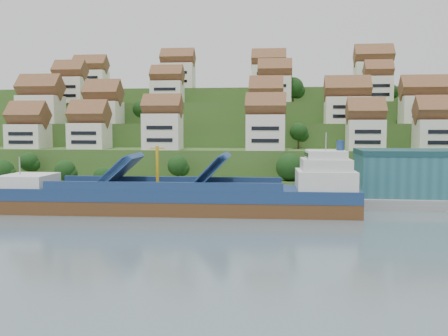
# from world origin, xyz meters

# --- Properties ---
(ground) EXTENTS (300.00, 300.00, 0.00)m
(ground) POSITION_xyz_m (0.00, 0.00, 0.00)
(ground) COLOR slate
(ground) RESTS_ON ground
(quay) EXTENTS (180.00, 14.00, 2.20)m
(quay) POSITION_xyz_m (20.00, 15.00, 1.10)
(quay) COLOR gray
(quay) RESTS_ON ground
(pebble_beach) EXTENTS (45.00, 20.00, 1.00)m
(pebble_beach) POSITION_xyz_m (-58.00, 12.00, 0.50)
(pebble_beach) COLOR gray
(pebble_beach) RESTS_ON ground
(hillside) EXTENTS (260.00, 128.00, 31.00)m
(hillside) POSITION_xyz_m (0.00, 103.55, 10.66)
(hillside) COLOR #2D4C1E
(hillside) RESTS_ON ground
(hillside_village) EXTENTS (153.73, 62.08, 29.27)m
(hillside_village) POSITION_xyz_m (0.89, 59.45, 24.15)
(hillside_village) COLOR silver
(hillside_village) RESTS_ON ground
(hillside_trees) EXTENTS (145.24, 62.44, 30.73)m
(hillside_trees) POSITION_xyz_m (-10.55, 42.74, 15.61)
(hillside_trees) COLOR #173C14
(hillside_trees) RESTS_ON ground
(flagpole) EXTENTS (1.28, 0.16, 8.00)m
(flagpole) POSITION_xyz_m (18.11, 10.00, 6.88)
(flagpole) COLOR gray
(flagpole) RESTS_ON quay
(cargo_ship) EXTENTS (72.34, 13.59, 15.89)m
(cargo_ship) POSITION_xyz_m (-13.89, 1.17, 3.08)
(cargo_ship) COLOR #553319
(cargo_ship) RESTS_ON ground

